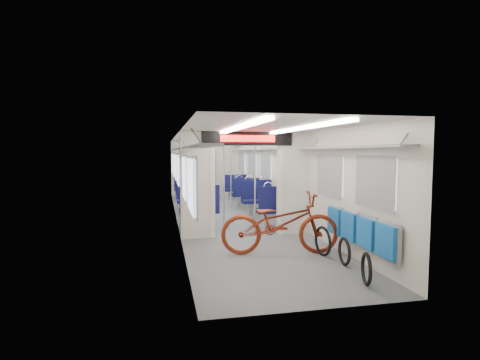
{
  "coord_description": "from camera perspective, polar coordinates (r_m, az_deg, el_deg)",
  "views": [
    {
      "loc": [
        -1.81,
        -10.02,
        1.88
      ],
      "look_at": [
        -0.06,
        -1.6,
        1.21
      ],
      "focal_mm": 28.0,
      "sensor_mm": 36.0,
      "label": 1
    }
  ],
  "objects": [
    {
      "name": "bicycle",
      "position": [
        6.9,
        6.11,
        -6.57
      ],
      "size": [
        2.24,
        1.07,
        1.13
      ],
      "primitive_type": "imported",
      "rotation": [
        0.0,
        0.0,
        1.42
      ],
      "color": "maroon",
      "rests_on": "ground"
    },
    {
      "name": "bike_hoop_b",
      "position": [
        6.49,
        15.61,
        -10.65
      ],
      "size": [
        0.09,
        0.47,
        0.47
      ],
      "primitive_type": "torus",
      "rotation": [
        1.57,
        0.0,
        1.48
      ],
      "color": "black",
      "rests_on": "ground"
    },
    {
      "name": "seat_bay_far_left",
      "position": [
        13.86,
        -8.05,
        -1.2
      ],
      "size": [
        0.9,
        2.02,
        1.08
      ],
      "color": "#0D0E3A",
      "rests_on": "ground"
    },
    {
      "name": "seat_bay_far_right",
      "position": [
        13.55,
        0.03,
        -1.28
      ],
      "size": [
        0.9,
        2.03,
        1.09
      ],
      "color": "#0D0E3A",
      "rests_on": "ground"
    },
    {
      "name": "bike_hoop_c",
      "position": [
        6.95,
        12.49,
        -9.28
      ],
      "size": [
        0.11,
        0.54,
        0.54
      ],
      "primitive_type": "torus",
      "rotation": [
        1.57,
        0.0,
        1.68
      ],
      "color": "black",
      "rests_on": "ground"
    },
    {
      "name": "stanchion_near_right",
      "position": [
        8.79,
        2.3,
        -0.35
      ],
      "size": [
        0.04,
        0.04,
        2.3
      ],
      "primitive_type": "cylinder",
      "color": "silver",
      "rests_on": "ground"
    },
    {
      "name": "stanchion_near_left",
      "position": [
        8.92,
        -2.47,
        -0.28
      ],
      "size": [
        0.04,
        0.04,
        2.3
      ],
      "primitive_type": "cylinder",
      "color": "silver",
      "rests_on": "ground"
    },
    {
      "name": "flip_bench",
      "position": [
        6.55,
        17.58,
        -7.22
      ],
      "size": [
        0.12,
        2.15,
        0.56
      ],
      "color": "gray",
      "rests_on": "carriage"
    },
    {
      "name": "seat_bay_near_right",
      "position": [
        10.25,
        3.93,
        -3.0
      ],
      "size": [
        0.94,
        2.2,
        1.14
      ],
      "color": "#0D0E3A",
      "rests_on": "ground"
    },
    {
      "name": "bike_hoop_a",
      "position": [
        5.67,
        18.69,
        -12.96
      ],
      "size": [
        0.18,
        0.46,
        0.47
      ],
      "primitive_type": "torus",
      "rotation": [
        1.57,
        0.0,
        1.29
      ],
      "color": "black",
      "rests_on": "ground"
    },
    {
      "name": "seat_bay_near_left",
      "position": [
        10.28,
        -6.75,
        -2.9
      ],
      "size": [
        0.96,
        2.32,
        1.18
      ],
      "color": "#0D0E3A",
      "rests_on": "ground"
    },
    {
      "name": "carriage",
      "position": [
        9.93,
        -1.21,
        2.23
      ],
      "size": [
        12.0,
        12.02,
        2.31
      ],
      "color": "#515456",
      "rests_on": "ground"
    },
    {
      "name": "stanchion_far_right",
      "position": [
        11.74,
        -1.39,
        0.85
      ],
      "size": [
        0.04,
        0.04,
        2.3
      ],
      "primitive_type": "cylinder",
      "color": "silver",
      "rests_on": "ground"
    },
    {
      "name": "stanchion_far_left",
      "position": [
        11.86,
        -4.82,
        0.87
      ],
      "size": [
        0.04,
        0.04,
        2.3
      ],
      "primitive_type": "cylinder",
      "color": "silver",
      "rests_on": "ground"
    }
  ]
}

